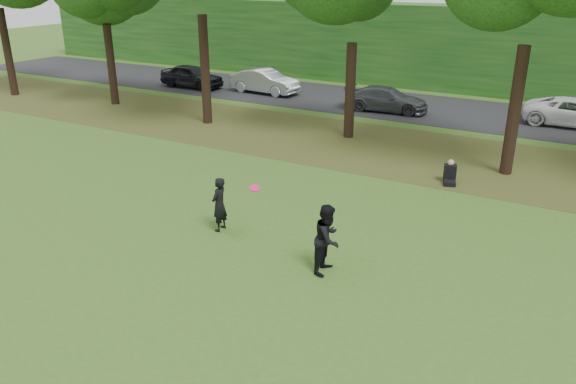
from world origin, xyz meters
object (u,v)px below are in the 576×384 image
object	(u,v)px
player_right	(328,239)
seated_person	(450,174)
frisbee	(255,188)
player_left	(219,204)

from	to	relation	value
player_right	seated_person	size ratio (longest dim) A/B	2.14
player_right	seated_person	distance (m)	7.81
frisbee	seated_person	world-z (taller)	frisbee
frisbee	seated_person	xyz separation A→B (m)	(3.27, 7.56, -1.43)
player_left	seated_person	xyz separation A→B (m)	(4.78, 7.10, -0.49)
player_left	frisbee	xyz separation A→B (m)	(1.51, -0.46, 0.94)
player_right	seated_person	world-z (taller)	player_right
player_left	player_right	world-z (taller)	player_right
player_left	seated_person	world-z (taller)	player_left
player_right	player_left	bearing A→B (deg)	78.09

